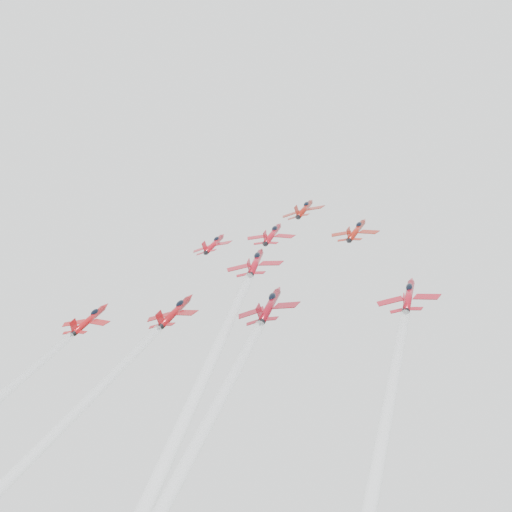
% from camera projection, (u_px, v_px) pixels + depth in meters
% --- Properties ---
extents(jet_lead, '(9.97, 12.11, 9.68)m').
position_uv_depth(jet_lead, '(305.00, 209.00, 140.39)').
color(jet_lead, maroon).
extents(jet_row2_left, '(8.83, 10.73, 8.57)m').
position_uv_depth(jet_row2_left, '(214.00, 244.00, 130.87)').
color(jet_row2_left, '#B2111E').
extents(jet_row2_center, '(9.90, 12.03, 9.61)m').
position_uv_depth(jet_row2_center, '(272.00, 234.00, 127.79)').
color(jet_row2_center, '#B1101F').
extents(jet_row2_right, '(9.08, 11.03, 8.81)m').
position_uv_depth(jet_row2_right, '(356.00, 230.00, 117.53)').
color(jet_row2_right, '#A11C0F').
extents(jet_center, '(10.29, 88.73, 70.79)m').
position_uv_depth(jet_center, '(124.00, 434.00, 69.07)').
color(jet_center, '#AB101F').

